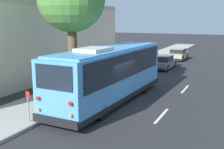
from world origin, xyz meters
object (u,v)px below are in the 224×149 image
(parked_sedan_tan, at_px, (178,54))
(sign_post_near, at_px, (28,106))
(shuttle_bus, at_px, (110,72))
(sign_post_far, at_px, (52,96))
(parked_sedan_gray, at_px, (163,62))

(parked_sedan_tan, relative_size, sign_post_near, 3.01)
(shuttle_bus, height_order, sign_post_far, shuttle_bus)
(parked_sedan_gray, xyz_separation_m, sign_post_far, (-15.54, 1.64, 0.28))
(shuttle_bus, xyz_separation_m, sign_post_far, (-3.05, 1.82, -0.91))
(shuttle_bus, xyz_separation_m, parked_sedan_gray, (12.49, 0.19, -1.19))
(shuttle_bus, bearing_deg, sign_post_near, 161.35)
(parked_sedan_gray, bearing_deg, sign_post_near, 176.36)
(parked_sedan_tan, height_order, sign_post_far, sign_post_far)
(shuttle_bus, bearing_deg, sign_post_far, 151.25)
(parked_sedan_tan, bearing_deg, parked_sedan_gray, -179.28)
(parked_sedan_gray, bearing_deg, parked_sedan_tan, 2.06)
(shuttle_bus, xyz_separation_m, parked_sedan_tan, (19.23, 0.22, -1.17))
(shuttle_bus, relative_size, sign_post_far, 7.40)
(parked_sedan_tan, bearing_deg, shuttle_bus, -178.91)
(shuttle_bus, xyz_separation_m, sign_post_near, (-4.80, 1.82, -0.91))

